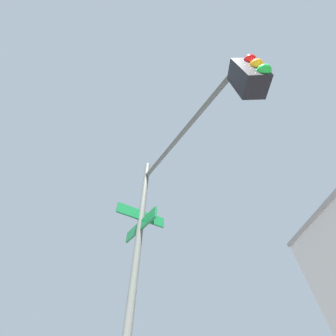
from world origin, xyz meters
name	(u,v)px	position (x,y,z in m)	size (l,w,h in m)	color
traffic_signal_near	(184,176)	(-5.62, -5.89, 3.55)	(2.92, 2.21, 5.05)	#474C47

